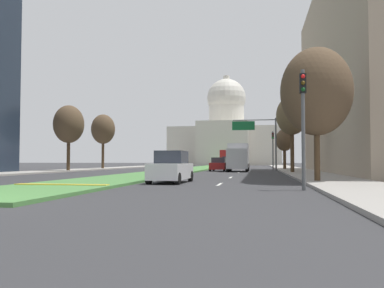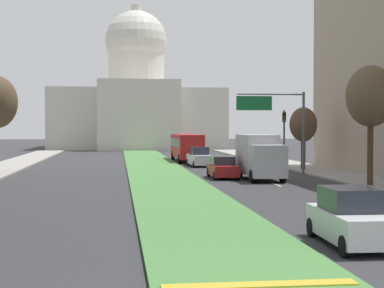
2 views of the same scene
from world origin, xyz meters
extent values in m
plane|color=#333335|center=(0.00, 52.14, 0.00)|extent=(260.00, 260.00, 0.00)
cube|color=#4C8442|center=(0.00, 46.93, 0.07)|extent=(5.04, 93.85, 0.14)
cube|color=gold|center=(0.00, 7.52, 0.16)|extent=(4.53, 0.50, 0.04)
cube|color=silver|center=(7.00, 20.14, 0.00)|extent=(0.16, 2.40, 0.01)
cube|color=silver|center=(7.00, 32.53, 0.00)|extent=(0.16, 2.40, 0.01)
cube|color=silver|center=(7.00, 38.94, 0.00)|extent=(0.16, 2.40, 0.01)
cube|color=silver|center=(7.00, 53.00, 0.00)|extent=(0.16, 2.40, 0.01)
cube|color=silver|center=(7.00, 63.71, 0.00)|extent=(0.16, 2.40, 0.01)
cube|color=silver|center=(7.00, 75.02, 0.00)|extent=(0.16, 2.40, 0.01)
cube|color=#9E9991|center=(13.48, 41.71, 0.07)|extent=(4.00, 93.85, 0.15)
cube|color=beige|center=(0.00, 104.28, 5.09)|extent=(29.55, 24.31, 10.19)
cube|color=beige|center=(0.00, 90.13, 5.60)|extent=(13.00, 4.00, 11.21)
cylinder|color=beige|center=(0.00, 104.28, 13.69)|extent=(10.02, 10.02, 7.01)
sphere|color=beige|center=(0.00, 104.28, 19.14)|extent=(11.12, 11.12, 11.12)
cylinder|color=beige|center=(0.00, 104.28, 24.14)|extent=(1.80, 1.80, 3.00)
cylinder|color=#515456|center=(10.98, 45.01, 2.60)|extent=(0.16, 0.16, 5.20)
cube|color=black|center=(10.98, 45.01, 4.60)|extent=(0.28, 0.24, 0.84)
sphere|color=#510F0F|center=(10.98, 44.87, 4.88)|extent=(0.18, 0.18, 0.18)
sphere|color=#4C380F|center=(10.98, 44.87, 4.60)|extent=(0.18, 0.18, 0.18)
sphere|color=#1ED838|center=(10.98, 44.87, 4.32)|extent=(0.18, 0.18, 0.18)
cylinder|color=#515456|center=(11.18, 40.14, 3.25)|extent=(0.20, 0.20, 6.50)
cylinder|color=#515456|center=(8.54, 40.14, 6.30)|extent=(5.28, 0.12, 0.12)
cube|color=#146033|center=(7.22, 40.09, 5.60)|extent=(2.80, 0.08, 1.10)
cylinder|color=#4C3823|center=(12.31, 30.04, 2.36)|extent=(0.37, 0.37, 4.72)
ellipsoid|color=brown|center=(12.31, 30.04, 5.68)|extent=(3.05, 3.05, 3.81)
cylinder|color=#4C3823|center=(12.47, 44.32, 1.62)|extent=(0.40, 0.40, 3.24)
ellipsoid|color=brown|center=(12.47, 44.32, 3.97)|extent=(2.35, 2.35, 2.94)
cube|color=silver|center=(4.13, 12.42, 0.66)|extent=(1.89, 4.28, 0.89)
cube|color=#282D38|center=(4.14, 12.59, 1.47)|extent=(1.61, 2.08, 0.72)
cylinder|color=black|center=(3.28, 10.78, 0.32)|extent=(0.24, 0.65, 0.64)
cylinder|color=black|center=(4.98, 14.06, 0.32)|extent=(0.24, 0.65, 0.64)
cylinder|color=black|center=(3.38, 14.11, 0.32)|extent=(0.24, 0.65, 0.64)
cube|color=maroon|center=(4.36, 37.70, 0.61)|extent=(1.86, 4.32, 0.77)
cube|color=#282D38|center=(4.36, 37.87, 1.31)|extent=(1.62, 2.09, 0.63)
cylinder|color=black|center=(5.16, 35.99, 0.32)|extent=(0.23, 0.64, 0.64)
cylinder|color=black|center=(3.52, 36.01, 0.32)|extent=(0.23, 0.64, 0.64)
cylinder|color=black|center=(5.21, 39.39, 0.32)|extent=(0.23, 0.64, 0.64)
cylinder|color=black|center=(3.56, 39.41, 0.32)|extent=(0.23, 0.64, 0.64)
cube|color=silver|center=(4.40, 51.01, 0.67)|extent=(2.01, 4.56, 0.90)
cube|color=#282D38|center=(4.39, 51.19, 1.49)|extent=(1.67, 2.23, 0.74)
cylinder|color=black|center=(5.31, 49.28, 0.32)|extent=(0.25, 0.65, 0.64)
cylinder|color=black|center=(3.70, 49.19, 0.32)|extent=(0.25, 0.65, 0.64)
cylinder|color=black|center=(5.11, 52.84, 0.32)|extent=(0.25, 0.65, 0.64)
cylinder|color=black|center=(3.50, 52.75, 0.32)|extent=(0.25, 0.65, 0.64)
cube|color=#BCBCC1|center=(6.76, 33.89, 1.45)|extent=(2.30, 2.00, 2.20)
cube|color=#B2B2B7|center=(6.76, 37.09, 1.80)|extent=(2.30, 4.40, 2.80)
cylinder|color=black|center=(7.81, 33.89, 0.45)|extent=(0.30, 0.90, 0.90)
cylinder|color=black|center=(5.71, 33.89, 0.45)|extent=(0.30, 0.90, 0.90)
cylinder|color=black|center=(7.81, 38.19, 0.45)|extent=(0.30, 0.90, 0.90)
cylinder|color=black|center=(5.71, 38.19, 0.45)|extent=(0.30, 0.90, 0.90)
cube|color=#B21E1E|center=(4.13, 59.55, 1.70)|extent=(2.50, 11.00, 2.50)
cube|color=#232833|center=(4.13, 59.55, 2.05)|extent=(2.52, 10.12, 0.90)
cylinder|color=black|center=(5.28, 55.25, 0.50)|extent=(0.32, 1.00, 1.00)
cylinder|color=black|center=(2.98, 55.25, 0.50)|extent=(0.32, 1.00, 1.00)
cylinder|color=black|center=(5.28, 63.45, 0.50)|extent=(0.32, 1.00, 1.00)
cylinder|color=black|center=(2.98, 63.45, 0.50)|extent=(0.32, 1.00, 1.00)
camera|label=1|loc=(9.09, -9.88, 1.29)|focal=37.34mm
camera|label=2|loc=(-3.20, -5.97, 3.77)|focal=56.80mm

